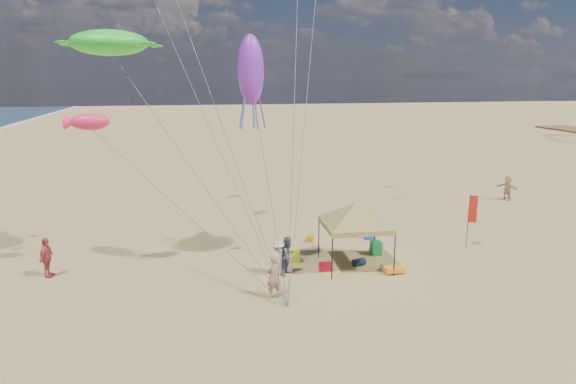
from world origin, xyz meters
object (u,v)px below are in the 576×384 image
person_near_a (274,276)px  person_near_b (288,256)px  chair_yellow (294,255)px  canopy_tent (356,205)px  person_far_a (46,258)px  beach_cart (394,269)px  cooler_red (326,267)px  person_far_c (507,188)px  person_near_c (278,258)px  feather_flag (472,212)px  cooler_blue (370,236)px  chair_green (376,248)px

person_near_a → person_near_b: bearing=-132.9°
person_near_a → chair_yellow: bearing=-131.4°
chair_yellow → person_near_b: size_ratio=0.40×
canopy_tent → person_far_a: (-13.78, 1.37, -2.03)m
beach_cart → person_near_b: person_near_b is taller
cooler_red → person_far_c: (16.40, 10.48, 0.69)m
person_near_b → person_near_c: person_near_b is taller
person_far_a → person_far_c: bearing=-61.4°
canopy_tent → feather_flag: bearing=10.7°
chair_yellow → person_near_b: (-0.57, -1.46, 0.53)m
chair_yellow → person_near_c: (-1.04, -1.44, 0.45)m
cooler_blue → person_near_c: size_ratio=0.34×
feather_flag → person_far_a: (-20.47, 0.11, -1.00)m
person_near_c → person_far_a: size_ratio=0.88×
person_near_a → person_far_a: bearing=-41.0°
person_near_b → person_far_c: person_near_b is taller
cooler_blue → person_near_c: (-5.81, -3.97, 0.61)m
canopy_tent → cooler_red: size_ratio=10.62×
person_near_a → person_near_c: size_ratio=1.13×
cooler_red → beach_cart: (2.96, -0.92, 0.01)m
cooler_blue → person_near_a: (-6.40, -6.27, 0.72)m
feather_flag → person_far_c: size_ratio=1.62×
person_far_c → canopy_tent: bearing=-83.1°
cooler_blue → chair_yellow: chair_yellow is taller
cooler_red → person_near_b: size_ratio=0.31×
person_near_a → person_near_b: 2.51m
chair_yellow → person_near_c: 1.83m
beach_cart → person_near_b: bearing=169.6°
canopy_tent → feather_flag: 6.88m
chair_green → person_far_c: (13.36, 8.92, 0.53)m
canopy_tent → person_far_a: bearing=174.3°
beach_cart → canopy_tent: bearing=139.3°
canopy_tent → person_near_b: bearing=-173.0°
canopy_tent → person_near_c: bearing=-174.2°
canopy_tent → beach_cart: bearing=-40.7°
chair_green → person_far_a: size_ratio=0.38×
canopy_tent → person_near_c: (-3.72, -0.38, -2.14)m
chair_yellow → person_near_b: person_near_b is taller
cooler_blue → chair_green: bearing=-103.0°
cooler_blue → chair_green: 2.45m
cooler_red → cooler_blue: 5.32m
cooler_red → canopy_tent: bearing=13.0°
person_far_a → chair_green: bearing=-79.0°
person_near_b → person_near_c: (-0.47, 0.02, -0.08)m
cooler_blue → chair_yellow: size_ratio=0.77×
canopy_tent → cooler_blue: (2.09, 3.59, -2.76)m
person_near_a → person_near_c: bearing=-122.2°
person_near_a → person_far_a: size_ratio=0.99×
person_near_b → person_far_a: size_ratio=0.97×
cooler_red → chair_green: (3.04, 1.55, 0.16)m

